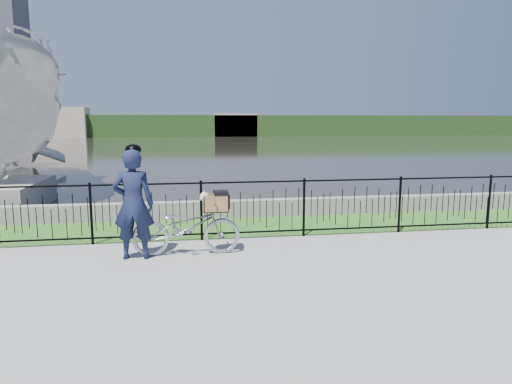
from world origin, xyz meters
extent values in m
plane|color=gray|center=(0.00, 0.00, 0.00)|extent=(120.00, 120.00, 0.00)
cube|color=#346620|center=(0.00, 2.60, 0.00)|extent=(60.00, 2.00, 0.01)
plane|color=#27261D|center=(0.00, 33.00, 0.00)|extent=(120.00, 120.00, 0.00)
cube|color=gray|center=(0.00, 3.60, 0.20)|extent=(60.00, 0.30, 0.40)
cube|color=#234219|center=(0.00, 60.00, 1.50)|extent=(120.00, 6.00, 3.00)
cube|color=#B3A38F|center=(-18.00, 58.00, 2.00)|extent=(8.00, 4.00, 4.00)
cube|color=#B3A38F|center=(6.00, 58.50, 1.60)|extent=(6.00, 3.00, 3.20)
imported|color=#A9AEB5|center=(-1.29, 0.70, 0.47)|extent=(1.81, 0.63, 0.95)
cube|color=black|center=(-0.79, 0.70, 0.73)|extent=(0.38, 0.18, 0.02)
cube|color=olive|center=(-0.79, 0.70, 0.74)|extent=(0.42, 0.28, 0.01)
cube|color=olive|center=(-0.79, 0.83, 0.88)|extent=(0.42, 0.01, 0.29)
cube|color=olive|center=(-0.79, 0.56, 0.88)|extent=(0.42, 0.01, 0.29)
cube|color=olive|center=(-0.58, 0.70, 0.88)|extent=(0.01, 0.28, 0.29)
cube|color=olive|center=(-0.99, 0.70, 0.88)|extent=(0.01, 0.28, 0.29)
cube|color=black|center=(-0.69, 0.70, 1.05)|extent=(0.23, 0.30, 0.06)
cube|color=black|center=(-0.57, 0.70, 0.91)|extent=(0.02, 0.30, 0.23)
ellipsoid|color=silver|center=(-0.81, 0.70, 0.86)|extent=(0.31, 0.22, 0.20)
sphere|color=silver|center=(-0.98, 0.68, 1.00)|extent=(0.15, 0.15, 0.15)
sphere|color=silver|center=(-1.03, 0.66, 0.97)|extent=(0.07, 0.07, 0.07)
sphere|color=black|center=(-1.05, 0.65, 0.96)|extent=(0.02, 0.02, 0.02)
cone|color=#98643F|center=(-0.98, 0.74, 1.06)|extent=(0.06, 0.08, 0.08)
cone|color=#98643F|center=(-0.96, 0.64, 1.06)|extent=(0.06, 0.08, 0.08)
imported|color=#141B38|center=(-2.14, 0.61, 0.91)|extent=(0.69, 0.48, 1.82)
ellipsoid|color=black|center=(-2.14, 0.61, 1.80)|extent=(0.26, 0.29, 0.18)
camera|label=1|loc=(-1.30, -6.92, 2.26)|focal=32.00mm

